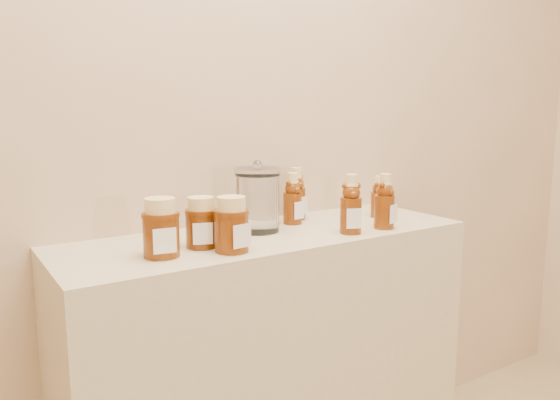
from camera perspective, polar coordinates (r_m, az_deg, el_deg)
wall_back at (r=1.70m, az=-4.85°, el=12.80°), size 3.50×0.02×2.70m
display_table at (r=1.72m, az=-1.10°, el=-18.25°), size 1.20×0.40×0.90m
bear_bottle_back_left at (r=1.68m, az=1.32°, el=0.52°), size 0.07×0.07×0.18m
bear_bottle_back_mid at (r=1.75m, az=1.70°, el=1.04°), size 0.07×0.07×0.19m
bear_bottle_back_right at (r=1.81m, az=10.26°, el=0.63°), size 0.07×0.07×0.15m
bear_bottle_front_left at (r=1.56m, az=7.43°, el=-0.01°), size 0.09×0.09×0.19m
bear_bottle_front_right at (r=1.64m, az=10.88°, el=0.24°), size 0.08×0.08×0.19m
honey_jar_left at (r=1.34m, az=-12.34°, el=-2.82°), size 0.11×0.11×0.14m
honey_jar_back at (r=1.41m, az=-8.24°, el=-2.31°), size 0.11×0.11×0.13m
honey_jar_front at (r=1.36m, az=-5.09°, el=-2.54°), size 0.10×0.10×0.14m
glass_canister at (r=1.57m, az=-2.34°, el=0.31°), size 0.14×0.14×0.20m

